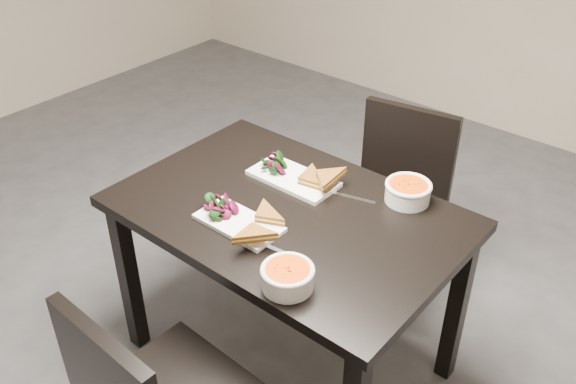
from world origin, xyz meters
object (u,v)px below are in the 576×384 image
(plate_near, at_px, (239,223))
(soup_bowl_near, at_px, (288,276))
(soup_bowl_far, at_px, (408,191))
(table, at_px, (288,231))
(plate_far, at_px, (293,178))
(chair_far, at_px, (395,193))

(plate_near, height_order, soup_bowl_near, soup_bowl_near)
(soup_bowl_near, xyz_separation_m, soup_bowl_far, (0.04, 0.62, 0.00))
(soup_bowl_near, distance_m, soup_bowl_far, 0.62)
(soup_bowl_far, bearing_deg, plate_near, -126.42)
(plate_near, xyz_separation_m, soup_bowl_far, (0.36, 0.49, 0.03))
(table, distance_m, plate_far, 0.21)
(table, distance_m, plate_near, 0.22)
(table, distance_m, soup_bowl_near, 0.43)
(chair_far, distance_m, plate_near, 0.92)
(plate_far, relative_size, soup_bowl_far, 2.02)
(plate_far, bearing_deg, chair_far, 74.57)
(soup_bowl_far, bearing_deg, chair_far, 123.48)
(chair_far, bearing_deg, soup_bowl_near, -87.62)
(plate_near, distance_m, soup_bowl_far, 0.61)
(plate_near, bearing_deg, chair_far, 82.73)
(table, xyz_separation_m, plate_near, (-0.07, -0.18, 0.11))
(chair_far, relative_size, plate_far, 2.53)
(table, bearing_deg, chair_far, 86.33)
(chair_far, height_order, plate_far, chair_far)
(plate_far, bearing_deg, plate_near, -83.75)
(soup_bowl_far, bearing_deg, soup_bowl_near, -93.56)
(chair_far, bearing_deg, plate_far, -115.02)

